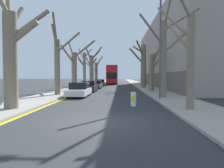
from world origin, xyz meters
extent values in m
plane|color=#2B2D30|center=(0.00, 0.00, 0.00)|extent=(300.00, 300.00, 0.00)
cube|color=gray|center=(-5.56, 50.00, 0.06)|extent=(3.34, 120.00, 0.12)
cube|color=gray|center=(5.56, 50.00, 0.06)|extent=(3.34, 120.00, 0.12)
cube|color=#9E9384|center=(12.23, 30.44, 6.13)|extent=(10.00, 41.47, 12.27)
cube|color=#5E584F|center=(7.21, 30.44, 1.23)|extent=(0.12, 40.64, 2.45)
cube|color=yellow|center=(-3.71, 50.00, 0.00)|extent=(0.24, 120.00, 0.01)
cylinder|color=#7A6B56|center=(-5.10, 2.83, 2.77)|extent=(0.77, 0.77, 5.54)
cylinder|color=#7A6B56|center=(-5.57, 3.58, 5.70)|extent=(1.29, 1.84, 3.41)
cylinder|color=#7A6B56|center=(-5.06, 3.45, 5.39)|extent=(0.38, 1.47, 1.71)
cylinder|color=#7A6B56|center=(-4.24, 2.67, 4.33)|extent=(1.92, 0.61, 1.36)
cylinder|color=#7A6B56|center=(-4.29, 3.60, 5.07)|extent=(1.95, 1.86, 2.20)
cylinder|color=#7A6B56|center=(-5.17, 11.53, 2.81)|extent=(0.57, 0.57, 5.61)
cylinder|color=#7A6B56|center=(-4.95, 10.27, 6.26)|extent=(0.67, 2.68, 2.61)
cylinder|color=#7A6B56|center=(-5.12, 10.69, 5.61)|extent=(0.31, 1.85, 2.28)
cylinder|color=#7A6B56|center=(-4.09, 11.77, 5.39)|extent=(2.35, 0.70, 2.17)
cylinder|color=#7A6B56|center=(-5.11, 18.69, 2.59)|extent=(0.72, 0.72, 5.18)
cylinder|color=#7A6B56|center=(-3.65, 18.47, 5.64)|extent=(3.11, 0.71, 2.39)
cylinder|color=#7A6B56|center=(-5.77, 19.78, 5.70)|extent=(1.64, 2.48, 2.91)
cylinder|color=#7A6B56|center=(-5.69, 17.63, 4.74)|extent=(1.48, 2.38, 2.34)
cylinder|color=#7A6B56|center=(-5.16, 26.70, 3.06)|extent=(0.52, 0.52, 6.11)
cylinder|color=#7A6B56|center=(-4.54, 26.85, 6.03)|extent=(1.40, 0.51, 1.54)
cylinder|color=#7A6B56|center=(-5.64, 26.36, 4.30)|extent=(1.18, 0.92, 1.58)
cylinder|color=#7A6B56|center=(-5.68, 26.09, 4.63)|extent=(1.28, 1.44, 1.95)
cylinder|color=#7A6B56|center=(-5.66, 26.91, 5.76)|extent=(1.23, 0.64, 2.19)
cylinder|color=#7A6B56|center=(-5.06, 34.86, 3.22)|extent=(0.90, 0.90, 6.44)
cylinder|color=#7A6B56|center=(-5.73, 35.62, 4.86)|extent=(1.73, 1.90, 2.76)
cylinder|color=#7A6B56|center=(-4.25, 35.51, 6.57)|extent=(1.99, 1.68, 2.27)
cylinder|color=#7A6B56|center=(-4.55, 34.98, 5.06)|extent=(1.36, 0.60, 1.72)
cylinder|color=#7A6B56|center=(-5.57, 34.17, 6.65)|extent=(1.42, 1.80, 3.15)
cylinder|color=#7A6B56|center=(-3.89, 34.20, 6.81)|extent=(2.70, 1.71, 2.87)
cylinder|color=#7A6B56|center=(-4.99, 42.52, 2.70)|extent=(0.78, 0.78, 5.41)
cylinder|color=#7A6B56|center=(-4.12, 42.34, 5.79)|extent=(2.00, 0.67, 2.61)
cylinder|color=#7A6B56|center=(-5.81, 42.61, 6.14)|extent=(1.90, 0.48, 2.50)
cylinder|color=#7A6B56|center=(-6.36, 43.16, 4.29)|extent=(3.00, 1.60, 2.45)
cylinder|color=#7A6B56|center=(-4.34, 41.66, 5.26)|extent=(1.62, 2.02, 1.98)
cylinder|color=#7A6B56|center=(4.97, 2.84, 2.66)|extent=(0.41, 0.41, 5.32)
cylinder|color=#7A6B56|center=(4.24, 3.68, 5.12)|extent=(1.62, 1.84, 2.32)
cylinder|color=#7A6B56|center=(4.61, 3.99, 4.32)|extent=(0.89, 2.42, 2.23)
cylinder|color=#7A6B56|center=(4.92, 9.41, 3.37)|extent=(0.51, 0.51, 6.74)
cylinder|color=#7A6B56|center=(5.10, 8.53, 7.59)|extent=(0.57, 1.94, 3.28)
cylinder|color=#7A6B56|center=(3.80, 8.66, 5.75)|extent=(2.43, 1.71, 2.48)
cylinder|color=#7A6B56|center=(6.27, 9.41, 5.23)|extent=(2.82, 0.18, 2.55)
cylinder|color=#7A6B56|center=(5.91, 9.76, 4.87)|extent=(2.16, 0.90, 1.83)
cylinder|color=#7A6B56|center=(6.34, 9.19, 6.84)|extent=(2.97, 0.63, 1.83)
cylinder|color=#7A6B56|center=(5.05, 16.75, 2.36)|extent=(0.59, 0.59, 4.71)
cylinder|color=#7A6B56|center=(5.45, 15.86, 4.50)|extent=(1.05, 1.99, 1.97)
cylinder|color=#7A6B56|center=(5.48, 15.94, 4.80)|extent=(1.09, 1.82, 1.31)
cylinder|color=#7A6B56|center=(5.58, 17.42, 3.37)|extent=(1.29, 1.57, 1.43)
cylinder|color=#7A6B56|center=(5.49, 17.03, 4.52)|extent=(1.14, 0.82, 1.68)
cylinder|color=#7A6B56|center=(5.53, 17.62, 3.95)|extent=(1.21, 1.97, 2.32)
cylinder|color=#7A6B56|center=(4.98, 24.85, 3.56)|extent=(0.83, 0.83, 7.12)
cylinder|color=#7A6B56|center=(4.12, 24.90, 6.33)|extent=(1.89, 0.41, 1.40)
cylinder|color=#7A6B56|center=(4.33, 23.75, 6.33)|extent=(1.65, 2.50, 2.36)
cylinder|color=#7A6B56|center=(3.80, 24.14, 5.16)|extent=(2.66, 1.76, 2.59)
cube|color=red|center=(-0.78, 42.69, 1.63)|extent=(2.58, 11.90, 2.56)
cube|color=red|center=(-0.78, 42.69, 3.66)|extent=(2.53, 11.66, 1.50)
cube|color=#B11515|center=(-0.78, 42.69, 4.47)|extent=(2.53, 11.66, 0.12)
cube|color=black|center=(-0.78, 42.69, 2.12)|extent=(2.61, 10.47, 1.33)
cube|color=black|center=(-0.78, 42.69, 3.74)|extent=(2.61, 10.47, 1.14)
cube|color=black|center=(-0.78, 36.76, 2.12)|extent=(2.32, 0.06, 1.40)
cylinder|color=black|center=(-1.89, 39.12, 0.49)|extent=(0.30, 0.98, 0.98)
cylinder|color=black|center=(0.34, 39.12, 0.49)|extent=(0.30, 0.98, 0.98)
cylinder|color=black|center=(-1.89, 46.03, 0.49)|extent=(0.30, 0.98, 0.98)
cylinder|color=black|center=(0.34, 46.03, 0.49)|extent=(0.30, 0.98, 0.98)
cube|color=silver|center=(-2.80, 10.68, 0.46)|extent=(1.80, 4.45, 0.55)
cube|color=black|center=(-2.80, 10.94, 1.05)|extent=(1.59, 2.31, 0.63)
cylinder|color=black|center=(-3.59, 9.34, 0.33)|extent=(0.20, 0.66, 0.66)
cylinder|color=black|center=(-2.01, 9.34, 0.33)|extent=(0.20, 0.66, 0.66)
cylinder|color=black|center=(-3.59, 12.01, 0.33)|extent=(0.20, 0.66, 0.66)
cylinder|color=black|center=(-2.01, 12.01, 0.33)|extent=(0.20, 0.66, 0.66)
cube|color=black|center=(-2.80, 16.65, 0.49)|extent=(1.81, 4.27, 0.61)
cube|color=black|center=(-2.80, 16.91, 1.08)|extent=(1.60, 2.22, 0.57)
cylinder|color=black|center=(-3.60, 15.37, 0.33)|extent=(0.20, 0.67, 0.67)
cylinder|color=black|center=(-2.00, 15.37, 0.33)|extent=(0.20, 0.67, 0.67)
cylinder|color=black|center=(-3.60, 17.93, 0.33)|extent=(0.20, 0.67, 0.67)
cylinder|color=black|center=(-2.00, 17.93, 0.33)|extent=(0.20, 0.67, 0.67)
cube|color=#4C5156|center=(-2.80, 23.45, 0.46)|extent=(1.89, 4.57, 0.56)
cube|color=black|center=(-2.80, 23.72, 1.01)|extent=(1.66, 2.37, 0.54)
cylinder|color=black|center=(-3.63, 22.08, 0.31)|extent=(0.20, 0.62, 0.62)
cylinder|color=black|center=(-1.96, 22.08, 0.31)|extent=(0.20, 0.62, 0.62)
cylinder|color=black|center=(-3.63, 24.82, 0.31)|extent=(0.20, 0.62, 0.62)
cylinder|color=black|center=(-1.96, 24.82, 0.31)|extent=(0.20, 0.62, 0.62)
cube|color=black|center=(-2.80, 29.94, 0.48)|extent=(1.87, 4.24, 0.60)
cube|color=black|center=(-2.80, 30.19, 1.06)|extent=(1.65, 2.20, 0.54)
cylinder|color=black|center=(-3.62, 28.66, 0.34)|extent=(0.20, 0.68, 0.68)
cylinder|color=black|center=(-1.97, 28.66, 0.34)|extent=(0.20, 0.68, 0.68)
cylinder|color=black|center=(-3.62, 31.21, 0.34)|extent=(0.20, 0.68, 0.68)
cylinder|color=black|center=(-1.97, 31.21, 0.34)|extent=(0.20, 0.68, 0.68)
cylinder|color=#4C4F54|center=(4.39, 8.21, 4.59)|extent=(0.16, 0.16, 9.18)
cylinder|color=white|center=(1.98, 4.67, 0.46)|extent=(0.35, 0.35, 0.92)
cube|color=yellow|center=(1.98, 4.49, 0.51)|extent=(0.25, 0.01, 0.33)
camera|label=1|loc=(1.11, -8.27, 1.94)|focal=32.00mm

